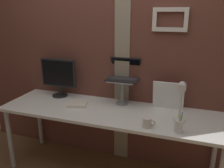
% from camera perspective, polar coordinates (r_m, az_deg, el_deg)
% --- Properties ---
extents(brick_wall_back, '(3.51, 0.16, 2.42)m').
position_cam_1_polar(brick_wall_back, '(2.62, 0.99, 6.54)').
color(brick_wall_back, brown).
rests_on(brick_wall_back, ground_plane).
extents(desk, '(2.24, 0.66, 0.74)m').
position_cam_1_polar(desk, '(2.42, -0.77, -7.84)').
color(desk, white).
rests_on(desk, ground_plane).
extents(monitor, '(0.43, 0.18, 0.44)m').
position_cam_1_polar(monitor, '(2.77, -12.89, 2.18)').
color(monitor, black).
rests_on(monitor, desk).
extents(laptop_stand, '(0.28, 0.22, 0.27)m').
position_cam_1_polar(laptop_stand, '(2.49, 2.51, -1.01)').
color(laptop_stand, gray).
rests_on(laptop_stand, desk).
extents(laptop, '(0.34, 0.27, 0.22)m').
position_cam_1_polar(laptop, '(2.51, 3.00, 2.75)').
color(laptop, black).
rests_on(laptop, laptop_stand).
extents(whiteboard_panel, '(0.31, 0.07, 0.29)m').
position_cam_1_polar(whiteboard_panel, '(2.44, 13.54, -2.74)').
color(whiteboard_panel, white).
rests_on(whiteboard_panel, desk).
extents(desk_lamp, '(0.12, 0.20, 0.38)m').
position_cam_1_polar(desk_lamp, '(2.13, 16.49, -3.25)').
color(desk_lamp, white).
rests_on(desk_lamp, desk).
extents(pen_cup, '(0.07, 0.07, 0.18)m').
position_cam_1_polar(pen_cup, '(2.04, 15.97, -9.80)').
color(pen_cup, white).
rests_on(pen_cup, desk).
extents(coffee_mug, '(0.11, 0.08, 0.09)m').
position_cam_1_polar(coffee_mug, '(2.07, 8.56, -9.23)').
color(coffee_mug, silver).
rests_on(coffee_mug, desk).
extents(paper_clutter_stack, '(0.23, 0.19, 0.03)m').
position_cam_1_polar(paper_clutter_stack, '(2.52, -8.51, -4.97)').
color(paper_clutter_stack, silver).
rests_on(paper_clutter_stack, desk).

